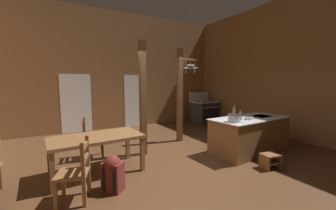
% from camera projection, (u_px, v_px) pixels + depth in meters
% --- Properties ---
extents(ground_plane, '(8.69, 8.80, 0.10)m').
position_uv_depth(ground_plane, '(180.00, 162.00, 4.69)').
color(ground_plane, '#4C301C').
extents(wall_back, '(8.69, 0.14, 4.41)m').
position_uv_depth(wall_back, '(124.00, 71.00, 7.96)').
color(wall_back, brown).
rests_on(wall_back, ground_plane).
extents(wall_right, '(0.14, 8.80, 4.41)m').
position_uv_depth(wall_right, '(288.00, 68.00, 6.39)').
color(wall_right, brown).
rests_on(wall_right, ground_plane).
extents(glazed_door_back_left, '(1.00, 0.01, 2.05)m').
position_uv_depth(glazed_door_back_left, '(76.00, 104.00, 7.16)').
color(glazed_door_back_left, white).
rests_on(glazed_door_back_left, ground_plane).
extents(glazed_panel_back_right, '(0.84, 0.01, 2.05)m').
position_uv_depth(glazed_panel_back_right, '(135.00, 101.00, 8.22)').
color(glazed_panel_back_right, white).
rests_on(glazed_panel_back_right, ground_plane).
extents(kitchen_island, '(2.22, 1.10, 0.88)m').
position_uv_depth(kitchen_island, '(250.00, 135.00, 5.21)').
color(kitchen_island, brown).
rests_on(kitchen_island, ground_plane).
extents(stove_range, '(1.22, 0.93, 1.32)m').
position_uv_depth(stove_range, '(204.00, 112.00, 8.91)').
color(stove_range, '#2E2E2E').
rests_on(stove_range, ground_plane).
extents(support_post_with_pot_rack, '(0.68, 0.25, 2.76)m').
position_uv_depth(support_post_with_pot_rack, '(181.00, 91.00, 6.06)').
color(support_post_with_pot_rack, brown).
rests_on(support_post_with_pot_rack, ground_plane).
extents(support_post_center, '(0.14, 0.14, 2.76)m').
position_uv_depth(support_post_center, '(143.00, 99.00, 4.91)').
color(support_post_center, brown).
rests_on(support_post_center, ground_plane).
extents(step_stool, '(0.41, 0.34, 0.30)m').
position_uv_depth(step_stool, '(270.00, 160.00, 4.21)').
color(step_stool, brown).
rests_on(step_stool, ground_plane).
extents(dining_table, '(1.76, 1.01, 0.74)m').
position_uv_depth(dining_table, '(96.00, 141.00, 3.95)').
color(dining_table, brown).
rests_on(dining_table, ground_plane).
extents(ladderback_chair_near_window, '(0.50, 0.50, 0.95)m').
position_uv_depth(ladderback_chair_near_window, '(91.00, 139.00, 4.76)').
color(ladderback_chair_near_window, brown).
rests_on(ladderback_chair_near_window, ground_plane).
extents(ladderback_chair_by_post, '(0.55, 0.55, 0.95)m').
position_uv_depth(ladderback_chair_by_post, '(76.00, 172.00, 3.03)').
color(ladderback_chair_by_post, brown).
rests_on(ladderback_chair_by_post, ground_plane).
extents(backpack, '(0.39, 0.39, 0.60)m').
position_uv_depth(backpack, '(113.00, 172.00, 3.33)').
color(backpack, maroon).
rests_on(backpack, ground_plane).
extents(stockpot_on_counter, '(0.35, 0.29, 0.18)m').
position_uv_depth(stockpot_on_counter, '(234.00, 118.00, 4.59)').
color(stockpot_on_counter, '#B7BABF').
rests_on(stockpot_on_counter, kitchen_island).
extents(mixing_bowl_on_counter, '(0.19, 0.19, 0.07)m').
position_uv_depth(mixing_bowl_on_counter, '(249.00, 118.00, 4.91)').
color(mixing_bowl_on_counter, silver).
rests_on(mixing_bowl_on_counter, kitchen_island).
extents(bottle_tall_on_counter, '(0.07, 0.07, 0.31)m').
position_uv_depth(bottle_tall_on_counter, '(234.00, 112.00, 5.24)').
color(bottle_tall_on_counter, brown).
rests_on(bottle_tall_on_counter, kitchen_island).
extents(bottle_short_on_counter, '(0.08, 0.08, 0.25)m').
position_uv_depth(bottle_short_on_counter, '(240.00, 116.00, 4.83)').
color(bottle_short_on_counter, brown).
rests_on(bottle_short_on_counter, kitchen_island).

